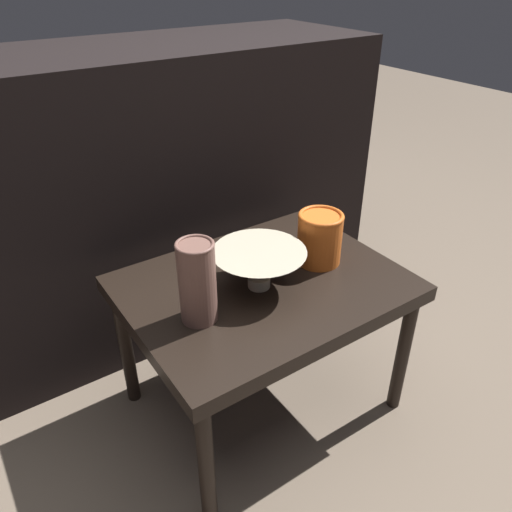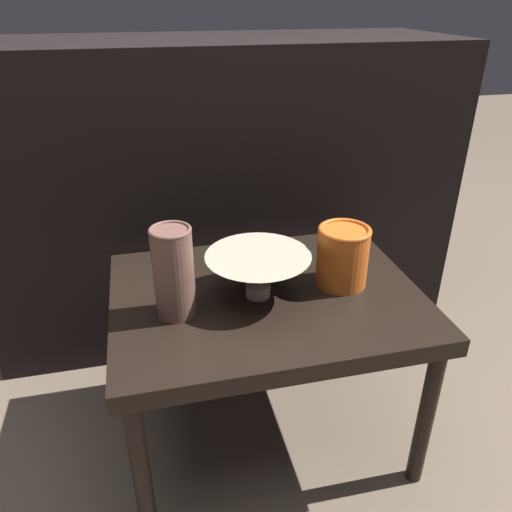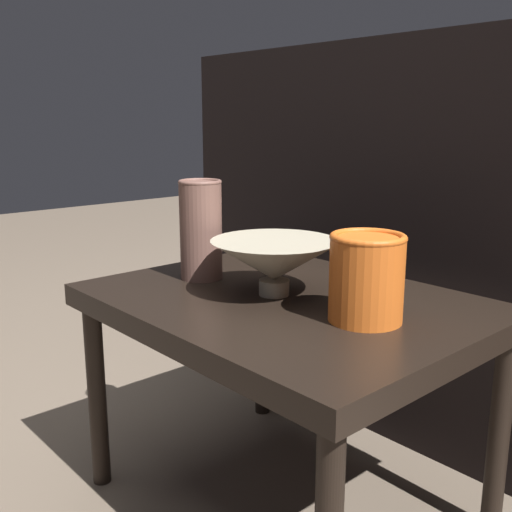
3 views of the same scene
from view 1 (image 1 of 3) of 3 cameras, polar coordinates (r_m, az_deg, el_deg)
name	(u,v)px [view 1 (image 1 of 3)]	position (r m, az deg, el deg)	size (l,w,h in m)	color
ground_plane	(263,400)	(1.52, 0.77, -16.12)	(8.00, 8.00, 0.00)	#6B5B4C
table	(264,297)	(1.27, 0.89, -4.67)	(0.68, 0.52, 0.42)	black
couch_backdrop	(159,189)	(1.69, -10.97, 7.47)	(1.41, 0.50, 0.90)	black
bowl	(259,265)	(1.19, 0.36, -1.00)	(0.23, 0.23, 0.10)	#B2A88E
vase_textured_left	(197,281)	(1.08, -6.73, -2.90)	(0.08, 0.08, 0.19)	brown
vase_colorful_right	(320,237)	(1.30, 7.31, 2.13)	(0.12, 0.12, 0.14)	orange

